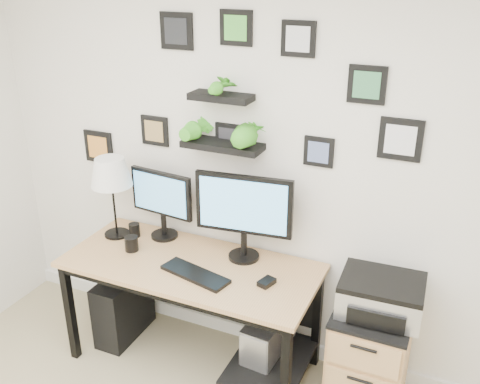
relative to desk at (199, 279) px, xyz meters
The scene contains 14 objects.
room 0.75m from the desk, 41.42° to the left, with size 4.00×4.00×4.00m.
desk is the anchor object (origin of this frame).
monitor_left 0.58m from the desk, 151.87° to the left, with size 0.47×0.20×0.48m.
monitor_right 0.54m from the desk, 33.15° to the left, with size 0.61×0.22×0.56m.
keyboard 0.21m from the desk, 67.70° to the right, with size 0.44×0.14×0.02m, color black.
mouse 0.51m from the desk, ahead, with size 0.07×0.10×0.03m, color black.
table_lamp 0.89m from the desk, behind, with size 0.27×0.27×0.56m.
mug 0.49m from the desk, behind, with size 0.09×0.09×0.10m, color black.
pen_cup 0.59m from the desk, 167.58° to the left, with size 0.07×0.07×0.09m, color black.
pc_tower_black 0.73m from the desk, behind, with size 0.21×0.47×0.47m, color black.
pc_tower_grey 0.62m from the desk, ahead, with size 0.23×0.46×0.44m.
file_cabinet 1.13m from the desk, ahead, with size 0.43×0.53×0.67m.
printer 1.13m from the desk, ahead, with size 0.47×0.39×0.20m.
wall_decor 1.07m from the desk, 69.69° to the left, with size 2.26×0.18×1.07m.
Camera 1 is at (1.06, -0.86, 2.48)m, focal length 40.00 mm.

